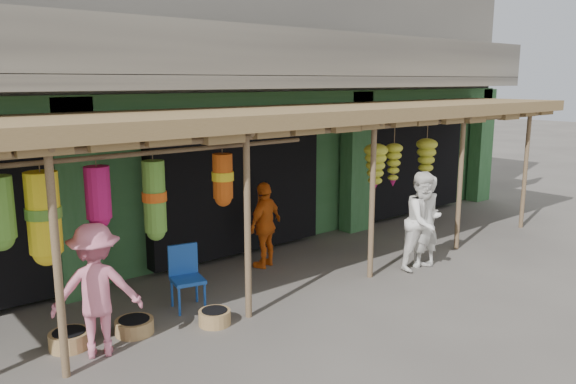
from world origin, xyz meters
TOP-DOWN VIEW (x-y plane):
  - ground at (0.00, 0.00)m, footprint 80.00×80.00m
  - building at (-0.00, 4.87)m, footprint 16.40×6.80m
  - awning at (-0.17, 0.80)m, footprint 14.00×2.70m
  - blue_chair at (-1.98, 0.66)m, footprint 0.52×0.53m
  - basket_left at (-3.73, 0.46)m, footprint 0.57×0.57m
  - basket_mid at (-2.95, 0.33)m, footprint 0.53×0.53m
  - basket_right at (-2.00, -0.11)m, footprint 0.47×0.47m
  - person_front at (2.14, -0.42)m, footprint 0.65×0.48m
  - person_right at (2.00, -0.50)m, footprint 0.85×0.67m
  - person_vendor at (0.00, 1.36)m, footprint 0.96×0.64m
  - person_shopper at (-3.50, 0.08)m, footprint 1.19×0.96m

SIDE VIEW (x-z plane):
  - ground at x=0.00m, z-range 0.00..0.00m
  - basket_mid at x=-2.95m, z-range 0.00..0.19m
  - basket_right at x=-2.00m, z-range 0.00..0.20m
  - basket_left at x=-3.73m, z-range 0.00..0.20m
  - blue_chair at x=-1.98m, z-range 0.05..0.96m
  - person_vendor at x=0.00m, z-range 0.00..1.51m
  - person_shopper at x=-3.50m, z-range 0.00..1.61m
  - person_front at x=2.14m, z-range 0.00..1.64m
  - person_right at x=2.00m, z-range 0.00..1.72m
  - awning at x=-0.17m, z-range 1.18..3.97m
  - building at x=0.00m, z-range -0.13..6.87m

